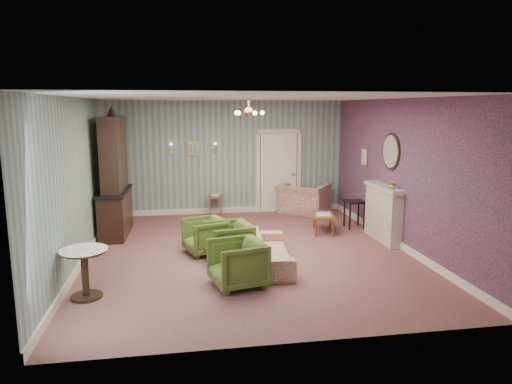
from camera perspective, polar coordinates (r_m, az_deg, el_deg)
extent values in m
plane|color=#85514D|center=(8.96, -0.85, -7.43)|extent=(7.00, 7.00, 0.00)
plane|color=white|center=(8.53, -0.91, 11.45)|extent=(7.00, 7.00, 0.00)
plane|color=slate|center=(12.07, -3.34, 4.22)|extent=(6.00, 0.00, 6.00)
plane|color=slate|center=(5.26, 4.79, -3.84)|extent=(6.00, 0.00, 6.00)
plane|color=slate|center=(8.71, -20.80, 1.18)|extent=(0.00, 7.00, 7.00)
plane|color=slate|center=(9.54, 17.26, 2.13)|extent=(0.00, 7.00, 7.00)
plane|color=#A95467|center=(9.53, 17.18, 2.13)|extent=(0.00, 7.00, 7.00)
imported|color=#486121|center=(7.26, -2.28, -8.45)|extent=(0.88, 0.92, 0.79)
imported|color=#486121|center=(8.39, -3.37, -5.89)|extent=(0.84, 0.88, 0.78)
imported|color=#486121|center=(8.88, -6.22, -5.16)|extent=(0.87, 0.89, 0.74)
imported|color=#963E3C|center=(8.19, 1.48, -6.51)|extent=(0.70, 1.89, 0.72)
imported|color=#963E3C|center=(12.14, 5.78, -0.20)|extent=(1.43, 1.34, 1.05)
imported|color=gold|center=(9.50, 16.32, 0.83)|extent=(0.15, 0.15, 0.15)
cube|color=maroon|center=(11.99, 5.73, -0.55)|extent=(0.41, 0.28, 0.39)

